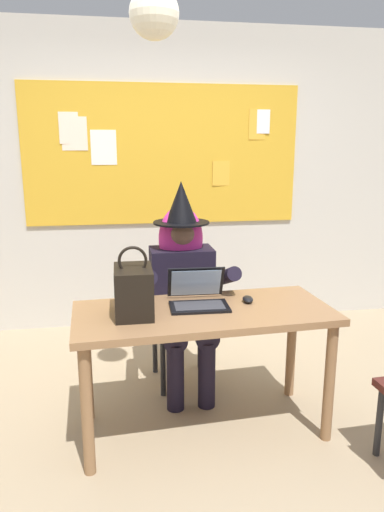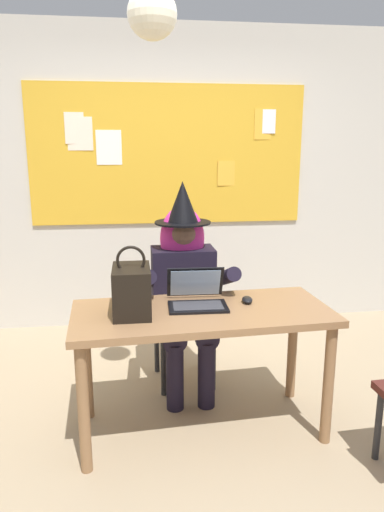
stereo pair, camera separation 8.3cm
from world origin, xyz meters
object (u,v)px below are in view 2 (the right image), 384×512
(laptop, at_px, (197,297))
(computer_mouse, at_px, (247,300))
(person_costumed, at_px, (184,277))
(desk_main, at_px, (202,327))
(chair_at_desk, at_px, (182,310))
(handbag, at_px, (132,290))

(laptop, height_order, computer_mouse, laptop)
(person_costumed, height_order, computer_mouse, person_costumed)
(desk_main, relative_size, computer_mouse, 14.11)
(chair_at_desk, relative_size, person_costumed, 0.63)
(computer_mouse, bearing_deg, person_costumed, 132.37)
(laptop, distance_m, computer_mouse, 0.30)
(chair_at_desk, bearing_deg, desk_main, -0.55)
(chair_at_desk, xyz_separation_m, computer_mouse, (0.32, -0.58, 0.26))
(desk_main, height_order, laptop, laptop)
(desk_main, height_order, chair_at_desk, chair_at_desk)
(laptop, distance_m, handbag, 0.39)
(handbag, bearing_deg, computer_mouse, 8.69)
(desk_main, xyz_separation_m, person_costumed, (-0.04, 0.55, 0.14))
(chair_at_desk, height_order, computer_mouse, chair_at_desk)
(chair_at_desk, xyz_separation_m, person_costumed, (0.01, -0.12, 0.28))
(handbag, bearing_deg, laptop, 15.57)
(computer_mouse, xyz_separation_m, handbag, (-0.66, -0.10, 0.12))
(person_costumed, distance_m, handbag, 0.67)
(desk_main, distance_m, computer_mouse, 0.31)
(chair_at_desk, height_order, handbag, handbag)
(desk_main, bearing_deg, chair_at_desk, 93.97)
(desk_main, height_order, computer_mouse, computer_mouse)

